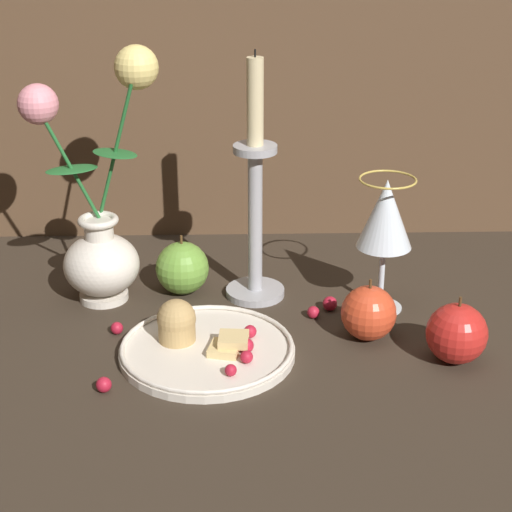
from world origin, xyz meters
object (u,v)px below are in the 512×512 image
at_px(apple_beside_vase, 369,313).
at_px(apple_near_glass, 457,334).
at_px(candlestick, 255,206).
at_px(apple_at_table_edge, 182,268).
at_px(wine_glass, 385,218).
at_px(vase, 99,221).
at_px(plate_with_pastries, 203,344).

distance_m(apple_beside_vase, apple_near_glass, 0.11).
distance_m(candlestick, apple_beside_vase, 0.21).
height_order(apple_beside_vase, apple_at_table_edge, apple_at_table_edge).
bearing_deg(wine_glass, candlestick, 165.59).
xyz_separation_m(vase, wine_glass, (0.38, -0.04, 0.02)).
bearing_deg(apple_beside_vase, vase, 160.54).
bearing_deg(apple_near_glass, candlestick, 142.08).
distance_m(candlestick, apple_near_glass, 0.32).
bearing_deg(vase, plate_with_pastries, -48.41).
height_order(wine_glass, apple_near_glass, wine_glass).
distance_m(vase, candlestick, 0.21).
xyz_separation_m(plate_with_pastries, apple_at_table_edge, (-0.03, 0.17, 0.02)).
xyz_separation_m(plate_with_pastries, apple_beside_vase, (0.21, 0.04, 0.02)).
bearing_deg(candlestick, wine_glass, -14.41).
bearing_deg(plate_with_pastries, candlestick, 66.93).
bearing_deg(vase, apple_near_glass, -22.22).
bearing_deg(candlestick, vase, -179.39).
distance_m(wine_glass, apple_beside_vase, 0.13).
relative_size(plate_with_pastries, candlestick, 0.63).
bearing_deg(plate_with_pastries, apple_beside_vase, 9.63).
distance_m(plate_with_pastries, apple_at_table_edge, 0.18).
relative_size(wine_glass, apple_beside_vase, 2.26).
height_order(wine_glass, candlestick, candlestick).
bearing_deg(vase, apple_beside_vase, -19.46).
bearing_deg(apple_beside_vase, plate_with_pastries, -170.37).
bearing_deg(plate_with_pastries, apple_at_table_edge, 100.84).
xyz_separation_m(plate_with_pastries, wine_glass, (0.24, 0.12, 0.12)).
relative_size(vase, plate_with_pastries, 1.60).
bearing_deg(vase, wine_glass, -6.20).
bearing_deg(apple_beside_vase, wine_glass, 70.69).
xyz_separation_m(wine_glass, apple_beside_vase, (-0.03, -0.08, -0.10)).
bearing_deg(wine_glass, vase, 173.80).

